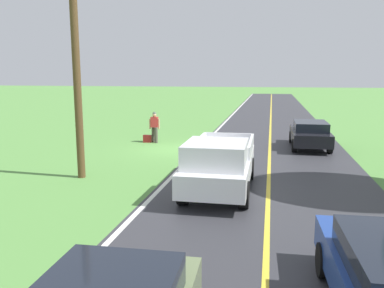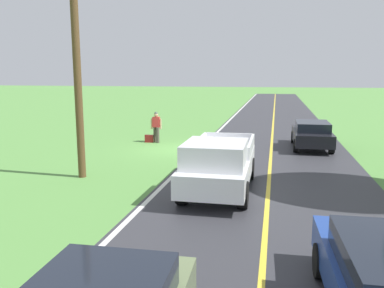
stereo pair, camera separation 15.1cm
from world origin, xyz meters
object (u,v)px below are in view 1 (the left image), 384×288
suitcase_carried (147,139)px  pickup_truck_passing (219,163)px  utility_pole_roadside (77,82)px  sedan_near_oncoming (310,134)px  hitchhiker_walking (155,125)px

suitcase_carried → pickup_truck_passing: bearing=27.5°
utility_pole_roadside → sedan_near_oncoming: bearing=-138.4°
hitchhiker_walking → sedan_near_oncoming: (-8.48, 0.04, -0.23)m
hitchhiker_walking → utility_pole_roadside: size_ratio=0.25×
suitcase_carried → sedan_near_oncoming: 8.91m
sedan_near_oncoming → utility_pole_roadside: 12.31m
utility_pole_roadside → hitchhiker_walking: bearing=-93.5°
pickup_truck_passing → utility_pole_roadside: size_ratio=0.76×
hitchhiker_walking → sedan_near_oncoming: 8.48m
utility_pole_roadside → suitcase_carried: bearing=-90.6°
hitchhiker_walking → suitcase_carried: hitchhiker_walking is taller
pickup_truck_passing → sedan_near_oncoming: pickup_truck_passing is taller
hitchhiker_walking → utility_pole_roadside: bearing=86.5°
hitchhiker_walking → pickup_truck_passing: size_ratio=0.32×
hitchhiker_walking → utility_pole_roadside: utility_pole_roadside is taller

